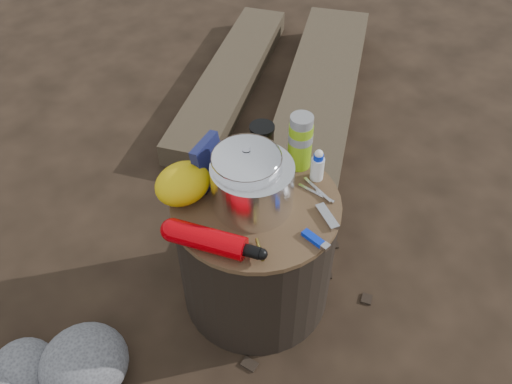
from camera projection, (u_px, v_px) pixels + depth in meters
ground at (256, 291)px, 1.82m from camera, size 60.00×60.00×0.00m
stump at (256, 251)px, 1.66m from camera, size 0.48×0.48×0.44m
log_main at (313, 124)px, 2.32m from camera, size 1.63×1.35×0.15m
log_small at (231, 78)px, 2.61m from camera, size 1.16×0.90×0.10m
foil_windscreen at (252, 185)px, 1.45m from camera, size 0.23×0.23×0.14m
camping_pot at (247, 175)px, 1.44m from camera, size 0.19×0.19×0.19m
fuel_bottle at (208, 240)px, 1.37m from camera, size 0.19×0.26×0.06m
thermos at (300, 142)px, 1.55m from camera, size 0.07×0.07×0.18m
travel_mug at (262, 141)px, 1.60m from camera, size 0.07×0.07×0.11m
stuff_sack at (183, 184)px, 1.47m from camera, size 0.16×0.13×0.11m
food_pouch at (208, 162)px, 1.51m from camera, size 0.11×0.07×0.14m
lighter at (313, 238)px, 1.40m from camera, size 0.03×0.08×0.02m
multitool at (327, 217)px, 1.45m from camera, size 0.05×0.10×0.01m
pot_grabber at (316, 193)px, 1.52m from camera, size 0.04×0.12×0.01m
squeeze_bottle at (318, 166)px, 1.54m from camera, size 0.04×0.04×0.09m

